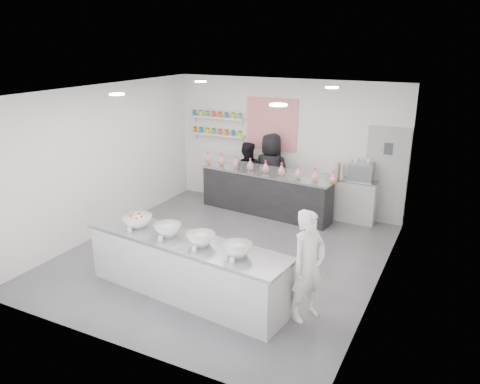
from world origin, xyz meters
name	(u,v)px	position (x,y,z in m)	size (l,w,h in m)	color
floor	(225,255)	(0.00, 0.00, 0.00)	(6.00, 6.00, 0.00)	#515156
ceiling	(223,91)	(0.00, 0.00, 3.00)	(6.00, 6.00, 0.00)	white
back_wall	(286,145)	(0.00, 3.00, 1.50)	(5.50, 5.50, 0.00)	white
left_wall	(104,160)	(-2.75, 0.00, 1.50)	(6.00, 6.00, 0.00)	white
right_wall	(384,201)	(2.75, 0.00, 1.50)	(6.00, 6.00, 0.00)	white
back_door	(386,176)	(2.30, 2.97, 1.05)	(0.88, 0.04, 2.10)	#9C9C99
pattern_panel	(272,124)	(-0.35, 2.98, 1.95)	(1.25, 0.03, 1.20)	red
jar_shelf_lower	(217,135)	(-1.75, 2.90, 1.60)	(1.45, 0.22, 0.04)	silver
jar_shelf_upper	(217,117)	(-1.75, 2.90, 2.02)	(1.45, 0.22, 0.04)	silver
preserve_jars	(217,123)	(-1.75, 2.88, 1.88)	(1.45, 0.10, 0.56)	#FD5A04
downlight_0	(117,94)	(-1.40, -1.00, 2.98)	(0.24, 0.24, 0.02)	white
downlight_1	(278,105)	(1.40, -1.00, 2.98)	(0.24, 0.24, 0.02)	white
downlight_2	(201,82)	(-1.40, 1.60, 2.98)	(0.24, 0.24, 0.02)	white
downlight_3	(332,88)	(1.40, 1.60, 2.98)	(0.24, 0.24, 0.02)	white
prep_counter	(185,268)	(0.13, -1.52, 0.47)	(3.46, 0.79, 0.94)	#A8A8A3
back_bar	(265,193)	(-0.20, 2.32, 0.49)	(3.14, 0.57, 0.97)	black
sneeze_guard	(259,170)	(-0.23, 2.05, 1.11)	(3.10, 0.01, 0.27)	white
espresso_ledge	(347,199)	(1.55, 2.78, 0.47)	(1.27, 0.40, 0.94)	#A8A8A3
espresso_machine	(361,172)	(1.82, 2.78, 1.13)	(0.51, 0.35, 0.39)	#93969E
cup_stacks	(340,171)	(1.36, 2.78, 1.10)	(0.24, 0.24, 0.33)	#CCAB98
prep_bowls	(184,234)	(0.13, -1.52, 1.03)	(2.38, 0.53, 0.17)	white
label_cards	(167,252)	(0.19, -2.06, 0.98)	(2.01, 0.04, 0.07)	white
cookie_bags	(266,167)	(-0.20, 2.32, 1.12)	(3.36, 0.16, 0.28)	pink
woman_prep	(308,266)	(2.02, -1.26, 0.82)	(0.60, 0.39, 1.64)	white
staff_left	(246,175)	(-0.81, 2.60, 0.78)	(0.76, 0.59, 1.56)	black
staff_right	(271,172)	(-0.19, 2.60, 0.91)	(0.89, 0.58, 1.82)	black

